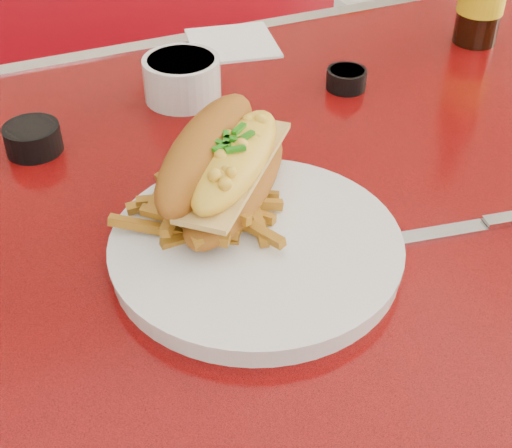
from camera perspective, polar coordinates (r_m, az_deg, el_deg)
name	(u,v)px	position (r m, az deg, el deg)	size (l,w,h in m)	color
diner_table	(279,293)	(0.87, 1.82, -5.53)	(1.23, 0.83, 0.77)	red
booth_bench_far	(129,169)	(1.68, -10.11, 4.33)	(1.20, 0.51, 0.90)	maroon
dinner_plate	(256,248)	(0.67, 0.00, -1.94)	(0.29, 0.29, 0.02)	silver
mac_hoagie	(225,165)	(0.70, -2.47, 4.75)	(0.22, 0.23, 0.09)	#9F5C19
fries_pile	(201,200)	(0.69, -4.44, 1.93)	(0.13, 0.11, 0.04)	#C08220
fork	(246,233)	(0.67, -0.77, -0.75)	(0.05, 0.14, 0.00)	#BABABE
gravy_ramekin	(182,77)	(0.93, -5.93, 11.59)	(0.13, 0.13, 0.05)	silver
sauce_cup_left	(33,137)	(0.86, -17.44, 6.62)	(0.07, 0.07, 0.03)	black
sauce_cup_right	(346,78)	(0.96, 7.25, 11.51)	(0.06, 0.06, 0.03)	black
knife	(475,226)	(0.74, 17.11, -0.13)	(0.23, 0.05, 0.01)	#BABABE
paper_napkin	(232,43)	(1.08, -1.91, 14.27)	(0.12, 0.12, 0.00)	white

